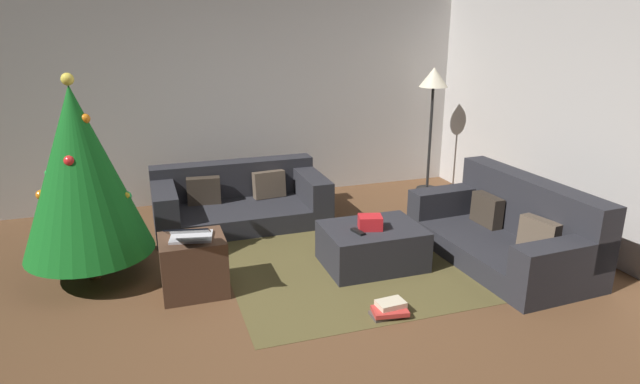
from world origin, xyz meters
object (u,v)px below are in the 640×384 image
(couch_left, at_px, (239,200))
(tv_remote, at_px, (358,232))
(side_table, at_px, (194,265))
(couch_right, at_px, (509,231))
(laptop, at_px, (190,235))
(christmas_tree, at_px, (80,172))
(ottoman, at_px, (372,246))
(corner_lamp, at_px, (433,87))
(book_stack, at_px, (390,310))
(gift_box, at_px, (370,222))

(couch_left, xyz_separation_m, tv_remote, (0.77, -1.63, 0.15))
(tv_remote, xyz_separation_m, side_table, (-1.42, 0.07, -0.14))
(couch_right, xyz_separation_m, side_table, (-2.87, 0.24, -0.04))
(side_table, xyz_separation_m, laptop, (-0.01, -0.07, 0.30))
(couch_left, relative_size, side_table, 3.56)
(couch_right, xyz_separation_m, christmas_tree, (-3.68, 0.78, 0.69))
(ottoman, bearing_deg, couch_right, -11.61)
(couch_right, bearing_deg, corner_lamp, -12.17)
(laptop, bearing_deg, side_table, 78.91)
(laptop, bearing_deg, book_stack, -29.62)
(gift_box, relative_size, corner_lamp, 0.13)
(tv_remote, bearing_deg, couch_left, 101.68)
(couch_right, relative_size, laptop, 3.92)
(couch_left, bearing_deg, gift_box, 119.54)
(tv_remote, bearing_deg, gift_box, 8.47)
(laptop, distance_m, book_stack, 1.66)
(gift_box, xyz_separation_m, christmas_tree, (-2.37, 0.55, 0.53))
(book_stack, bearing_deg, couch_right, 22.11)
(tv_remote, height_order, side_table, side_table)
(couch_left, bearing_deg, christmas_tree, 34.50)
(ottoman, relative_size, christmas_tree, 0.50)
(couch_left, height_order, gift_box, couch_left)
(ottoman, distance_m, laptop, 1.65)
(couch_right, relative_size, side_table, 3.54)
(couch_right, bearing_deg, laptop, 83.45)
(couch_right, xyz_separation_m, tv_remote, (-1.45, 0.17, 0.11))
(laptop, relative_size, corner_lamp, 0.30)
(book_stack, bearing_deg, ottoman, 75.32)
(christmas_tree, bearing_deg, tv_remote, -15.21)
(side_table, bearing_deg, tv_remote, -2.76)
(couch_left, height_order, couch_right, couch_right)
(ottoman, relative_size, laptop, 1.87)
(side_table, bearing_deg, couch_right, -4.81)
(couch_right, distance_m, ottoman, 1.30)
(gift_box, distance_m, christmas_tree, 2.49)
(couch_left, distance_m, laptop, 1.78)
(couch_left, relative_size, book_stack, 6.45)
(gift_box, height_order, book_stack, gift_box)
(gift_box, bearing_deg, side_table, 179.56)
(corner_lamp, bearing_deg, book_stack, -123.82)
(couch_left, distance_m, ottoman, 1.81)
(christmas_tree, xyz_separation_m, laptop, (0.80, -0.60, -0.43))
(couch_left, bearing_deg, ottoman, 121.12)
(tv_remote, relative_size, side_table, 0.31)
(ottoman, height_order, gift_box, gift_box)
(gift_box, xyz_separation_m, laptop, (-1.57, -0.05, 0.10))
(gift_box, relative_size, book_stack, 0.72)
(side_table, height_order, corner_lamp, corner_lamp)
(christmas_tree, distance_m, corner_lamp, 4.27)
(couch_right, distance_m, corner_lamp, 2.43)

